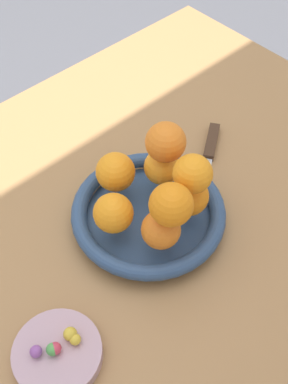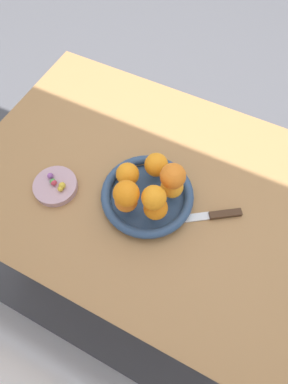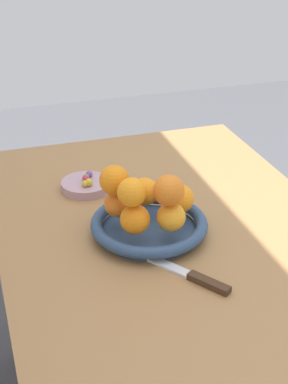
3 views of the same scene
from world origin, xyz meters
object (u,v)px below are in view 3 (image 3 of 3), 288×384
at_px(orange_3, 145,192).
at_px(candy_ball_4, 89,174).
at_px(candy_dish, 86,185).
at_px(orange_0, 135,219).
at_px(orange_6, 132,192).
at_px(orange_1, 171,217).
at_px(orange_5, 114,180).
at_px(orange_4, 118,204).
at_px(orange_7, 169,191).
at_px(candy_ball_0, 86,178).
at_px(fruit_bowl, 149,226).
at_px(dining_table, 169,261).
at_px(candy_ball_3, 85,184).
at_px(orange_2, 178,198).
at_px(knife, 184,272).
at_px(candy_ball_1, 89,182).
at_px(candy_ball_2, 86,178).

relative_size(orange_3, candy_ball_4, 3.72).
xyz_separation_m(candy_dish, orange_0, (-0.30, -0.04, 0.06)).
xyz_separation_m(orange_0, orange_6, (0.00, 0.01, 0.06)).
xyz_separation_m(orange_1, orange_6, (0.02, 0.08, 0.06)).
bearing_deg(orange_3, orange_5, 117.89).
xyz_separation_m(orange_4, orange_7, (-0.09, -0.08, 0.06)).
xyz_separation_m(candy_dish, orange_1, (-0.31, -0.12, 0.06)).
relative_size(orange_5, candy_ball_0, 3.68).
bearing_deg(orange_3, fruit_bowl, 170.92).
height_order(orange_6, candy_ball_0, orange_6).
height_order(dining_table, orange_0, orange_0).
xyz_separation_m(candy_ball_3, candy_ball_4, (0.05, -0.02, 0.00)).
bearing_deg(dining_table, orange_4, 78.46).
height_order(orange_2, knife, orange_2).
height_order(dining_table, knife, knife).
bearing_deg(orange_6, candy_ball_0, 6.77).
bearing_deg(knife, fruit_bowl, 6.89).
distance_m(fruit_bowl, orange_2, 0.09).
height_order(orange_1, candy_ball_3, orange_1).
bearing_deg(candy_dish, candy_ball_4, -33.64).
bearing_deg(dining_table, candy_dish, 29.42).
xyz_separation_m(orange_6, candy_ball_1, (0.27, 0.03, -0.10)).
xyz_separation_m(orange_5, candy_ball_1, (0.20, 0.01, -0.10)).
relative_size(orange_0, candy_ball_0, 3.59).
distance_m(dining_table, orange_6, 0.25).
bearing_deg(knife, orange_6, 29.95).
bearing_deg(orange_5, fruit_bowl, -107.60).
relative_size(orange_0, orange_4, 1.04).
relative_size(orange_5, candy_ball_3, 3.99).
relative_size(candy_ball_0, candy_ball_1, 0.90).
bearing_deg(candy_ball_0, fruit_bowl, -161.24).
xyz_separation_m(dining_table, orange_0, (-0.05, 0.10, 0.16)).
relative_size(orange_6, orange_7, 0.93).
relative_size(orange_3, candy_ball_1, 3.24).
bearing_deg(candy_ball_2, candy_dish, 156.16).
bearing_deg(candy_ball_0, orange_0, -172.38).
distance_m(orange_4, candy_ball_1, 0.20).
relative_size(orange_6, candy_ball_3, 3.74).
relative_size(candy_ball_4, knife, 0.08).
bearing_deg(knife, candy_ball_4, 11.79).
bearing_deg(dining_table, candy_ball_3, 33.87).
xyz_separation_m(orange_6, candy_ball_4, (0.31, 0.02, -0.10)).
xyz_separation_m(dining_table, orange_5, (0.01, 0.12, 0.22)).
bearing_deg(dining_table, orange_7, 157.03).
bearing_deg(candy_ball_2, orange_5, -176.49).
distance_m(candy_ball_2, knife, 0.43).
bearing_deg(candy_ball_2, dining_table, -151.27).
bearing_deg(candy_ball_2, orange_3, -153.57).
relative_size(orange_6, knife, 0.27).
xyz_separation_m(orange_1, candy_ball_2, (0.31, 0.11, -0.04)).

